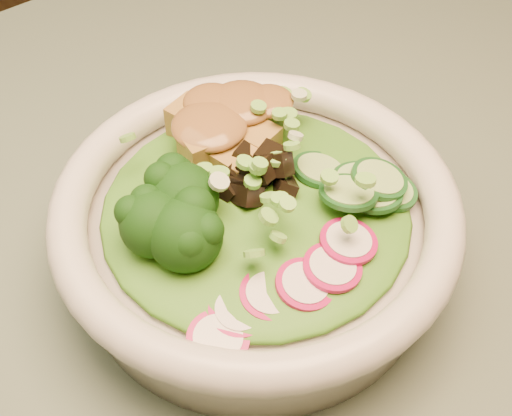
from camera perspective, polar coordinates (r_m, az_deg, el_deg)
dining_table at (r=0.59m, az=-9.61°, el=-15.31°), size 1.20×0.80×0.75m
salad_bowl at (r=0.48m, az=0.00°, el=-1.58°), size 0.27×0.27×0.07m
lettuce_bed at (r=0.47m, az=0.00°, el=0.08°), size 0.21×0.21×0.02m
broccoli_florets at (r=0.44m, az=-7.54°, el=-0.84°), size 0.10×0.09×0.04m
radish_slices at (r=0.43m, az=3.54°, el=-5.71°), size 0.12×0.07×0.02m
cucumber_slices at (r=0.48m, az=7.45°, el=2.98°), size 0.09×0.09×0.04m
mushroom_heap at (r=0.46m, az=-0.53°, el=2.30°), size 0.09×0.09×0.04m
tofu_cubes at (r=0.50m, az=-2.37°, el=6.11°), size 0.10×0.08×0.04m
peanut_sauce at (r=0.49m, az=-2.42°, el=7.24°), size 0.07×0.06×0.02m
scallion_garnish at (r=0.45m, az=0.00°, el=2.15°), size 0.19×0.19×0.02m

